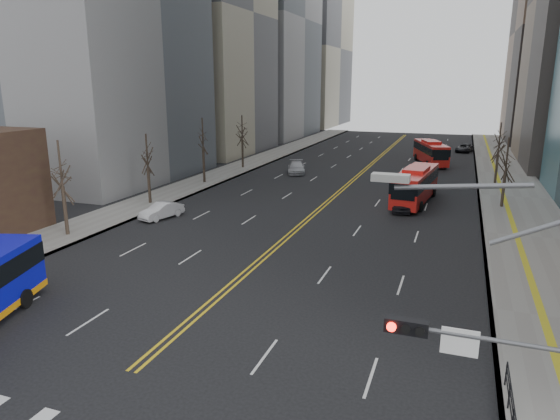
# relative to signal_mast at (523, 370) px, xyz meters

# --- Properties ---
(sidewalk_right) EXTENTS (7.00, 130.00, 0.15)m
(sidewalk_right) POSITION_rel_signal_mast_xyz_m (3.73, 43.00, -4.78)
(sidewalk_right) COLOR gray
(sidewalk_right) RESTS_ON ground
(sidewalk_left) EXTENTS (5.00, 130.00, 0.15)m
(sidewalk_left) POSITION_rel_signal_mast_xyz_m (-30.27, 43.00, -4.78)
(sidewalk_left) COLOR gray
(sidewalk_left) RESTS_ON ground
(centerline) EXTENTS (0.55, 100.00, 0.01)m
(centerline) POSITION_rel_signal_mast_xyz_m (-13.77, 53.00, -4.85)
(centerline) COLOR gold
(centerline) RESTS_ON ground
(signal_mast) EXTENTS (5.37, 0.37, 9.39)m
(signal_mast) POSITION_rel_signal_mast_xyz_m (0.00, 0.00, 0.00)
(signal_mast) COLOR slate
(signal_mast) RESTS_ON ground
(pedestrian_railing) EXTENTS (0.06, 6.06, 1.02)m
(pedestrian_railing) POSITION_rel_signal_mast_xyz_m (0.53, 4.00, -4.03)
(pedestrian_railing) COLOR black
(pedestrian_railing) RESTS_ON sidewalk_right
(street_trees) EXTENTS (35.20, 47.20, 7.60)m
(street_trees) POSITION_rel_signal_mast_xyz_m (-20.94, 32.55, 0.02)
(street_trees) COLOR #2F241D
(street_trees) RESTS_ON ground
(red_bus_near) EXTENTS (3.71, 11.17, 3.48)m
(red_bus_near) POSITION_rel_signal_mast_xyz_m (-5.70, 37.44, -2.92)
(red_bus_near) COLOR red
(red_bus_near) RESTS_ON ground
(red_bus_far) EXTENTS (5.68, 10.90, 3.39)m
(red_bus_far) POSITION_rel_signal_mast_xyz_m (-5.86, 62.58, -2.96)
(red_bus_far) COLOR red
(red_bus_far) RESTS_ON ground
(car_white) EXTENTS (2.52, 4.38, 1.36)m
(car_white) POSITION_rel_signal_mast_xyz_m (-25.81, 23.92, -4.17)
(car_white) COLOR silver
(car_white) RESTS_ON ground
(car_dark_mid) EXTENTS (2.33, 4.47, 1.45)m
(car_dark_mid) POSITION_rel_signal_mast_xyz_m (-6.55, 33.64, -4.13)
(car_dark_mid) COLOR black
(car_dark_mid) RESTS_ON ground
(car_silver) EXTENTS (3.65, 5.58, 1.50)m
(car_silver) POSITION_rel_signal_mast_xyz_m (-21.69, 48.95, -4.11)
(car_silver) COLOR #ADADB3
(car_silver) RESTS_ON ground
(car_dark_far) EXTENTS (3.18, 5.18, 1.34)m
(car_dark_far) POSITION_rel_signal_mast_xyz_m (-1.27, 77.78, -4.19)
(car_dark_far) COLOR black
(car_dark_far) RESTS_ON ground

